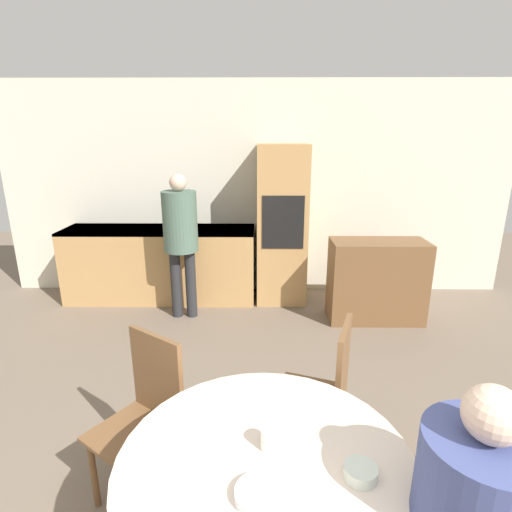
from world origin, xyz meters
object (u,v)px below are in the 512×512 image
object	(u,v)px
person_standing	(181,232)
cup	(270,439)
sideboard	(376,281)
dining_table	(265,507)
chair_far_right	(325,388)
bowl_near	(259,495)
chair_far_left	(146,410)
oven_unit	(282,225)
bowl_centre	(361,472)

from	to	relation	value
person_standing	cup	xyz separation A→B (m)	(0.89, -2.82, -0.18)
sideboard	cup	bearing A→B (deg)	-113.87
dining_table	person_standing	size ratio (longest dim) A/B	0.74
chair_far_right	bowl_near	world-z (taller)	chair_far_right
sideboard	person_standing	size ratio (longest dim) A/B	0.64
chair_far_left	oven_unit	bearing A→B (deg)	107.87
sideboard	chair_far_left	bearing A→B (deg)	-129.83
sideboard	chair_far_left	world-z (taller)	chair_far_left
oven_unit	dining_table	distance (m)	3.44
oven_unit	bowl_near	distance (m)	3.60
chair_far_right	bowl_near	xyz separation A→B (m)	(-0.39, -0.95, 0.24)
chair_far_right	dining_table	bearing A→B (deg)	-6.33
bowl_centre	sideboard	bearing A→B (deg)	72.86
bowl_near	chair_far_right	bearing A→B (deg)	67.75
oven_unit	chair_far_right	bearing A→B (deg)	-87.18
bowl_near	bowl_centre	size ratio (longest dim) A/B	1.41
oven_unit	sideboard	xyz separation A→B (m)	(1.01, -0.59, -0.49)
sideboard	cup	distance (m)	3.04
oven_unit	bowl_centre	xyz separation A→B (m)	(0.11, -3.49, -0.16)
sideboard	person_standing	world-z (taller)	person_standing
person_standing	bowl_near	bearing A→B (deg)	-74.52
cup	bowl_near	world-z (taller)	cup
sideboard	bowl_near	xyz separation A→B (m)	(-1.27, -3.00, 0.32)
sideboard	chair_far_right	distance (m)	2.23
bowl_near	bowl_centre	xyz separation A→B (m)	(0.37, 0.09, 0.01)
sideboard	bowl_near	bearing A→B (deg)	-112.90
oven_unit	sideboard	distance (m)	1.27
cup	person_standing	bearing A→B (deg)	107.51
person_standing	cup	distance (m)	2.96
chair_far_left	person_standing	xyz separation A→B (m)	(-0.23, 2.31, 0.45)
chair_far_left	chair_far_right	bearing A→B (deg)	46.58
cup	bowl_centre	size ratio (longest dim) A/B	0.73
sideboard	bowl_centre	size ratio (longest dim) A/B	8.16
dining_table	bowl_near	distance (m)	0.32
sideboard	cup	xyz separation A→B (m)	(-1.22, -2.77, 0.35)
oven_unit	person_standing	bearing A→B (deg)	-154.37
dining_table	bowl_near	size ratio (longest dim) A/B	6.71
sideboard	chair_far_right	size ratio (longest dim) A/B	1.07
person_standing	bowl_near	xyz separation A→B (m)	(0.85, -3.06, -0.21)
oven_unit	cup	distance (m)	3.36
dining_table	chair_far_left	world-z (taller)	chair_far_left
dining_table	cup	bearing A→B (deg)	69.09
person_standing	bowl_near	world-z (taller)	person_standing
sideboard	cup	world-z (taller)	sideboard
oven_unit	chair_far_right	size ratio (longest dim) A/B	1.98
oven_unit	sideboard	bearing A→B (deg)	-30.18
oven_unit	cup	size ratio (longest dim) A/B	20.67
cup	dining_table	bearing A→B (deg)	-110.91
oven_unit	chair_far_left	xyz separation A→B (m)	(-0.87, -2.84, -0.41)
cup	bowl_centre	xyz separation A→B (m)	(0.33, -0.14, -0.02)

